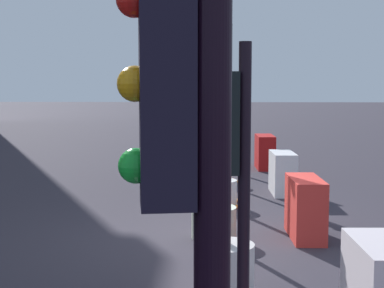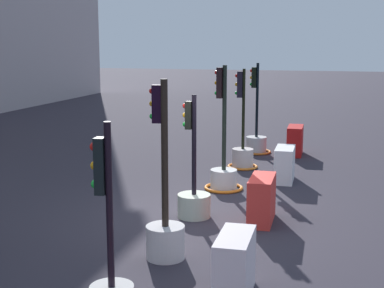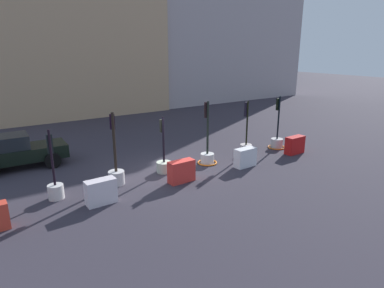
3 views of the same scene
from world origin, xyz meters
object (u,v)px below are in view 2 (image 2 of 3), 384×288
traffic_light_1 (111,286)px  traffic_light_3 (194,196)px  traffic_light_6 (256,140)px  construction_barrier_1 (235,266)px  traffic_light_2 (165,225)px  construction_barrier_2 (262,200)px  traffic_light_5 (242,152)px  construction_barrier_4 (295,141)px  construction_barrier_3 (285,164)px  traffic_light_4 (224,171)px

traffic_light_1 → traffic_light_3: (4.63, 0.19, -0.10)m
traffic_light_6 → construction_barrier_1: (-10.44, -1.36, 0.04)m
traffic_light_2 → construction_barrier_1: (-1.11, -1.39, -0.12)m
traffic_light_3 → construction_barrier_2: size_ratio=2.23×
traffic_light_5 → construction_barrier_4: bearing=-29.2°
traffic_light_3 → construction_barrier_1: bearing=-155.8°
traffic_light_5 → construction_barrier_4: traffic_light_5 is taller
traffic_light_2 → traffic_light_1: bearing=-178.5°
traffic_light_3 → construction_barrier_2: traffic_light_3 is taller
traffic_light_3 → construction_barrier_1: (-3.38, -1.52, 0.02)m
construction_barrier_4 → traffic_light_5: bearing=150.8°
traffic_light_6 → construction_barrier_1: size_ratio=2.68×
traffic_light_3 → construction_barrier_1: 3.71m
traffic_light_1 → construction_barrier_1: (1.25, -1.33, -0.09)m
traffic_light_5 → traffic_light_6: size_ratio=0.97×
traffic_light_1 → traffic_light_5: (9.41, 0.06, -0.08)m
traffic_light_2 → traffic_light_3: size_ratio=1.18×
traffic_light_5 → construction_barrier_3: (-1.26, -1.33, -0.02)m
traffic_light_6 → traffic_light_4: bearing=179.5°
traffic_light_5 → construction_barrier_3: 1.83m
construction_barrier_3 → construction_barrier_4: 3.54m
traffic_light_4 → traffic_light_6: (4.76, -0.04, -0.03)m
traffic_light_1 → traffic_light_4: 6.93m
traffic_light_4 → construction_barrier_1: (-5.68, -1.40, 0.00)m
traffic_light_3 → construction_barrier_3: (3.52, -1.46, 0.00)m
traffic_light_1 → construction_barrier_2: (4.68, -1.19, -0.08)m
traffic_light_3 → traffic_light_5: (4.78, -0.13, 0.02)m
construction_barrier_1 → construction_barrier_3: (6.90, 0.06, -0.01)m
traffic_light_1 → traffic_light_4: size_ratio=0.87×
traffic_light_1 → traffic_light_3: bearing=2.4°
construction_barrier_3 → traffic_light_4: bearing=132.2°
construction_barrier_4 → traffic_light_2: bearing=172.2°
traffic_light_2 → traffic_light_6: 9.33m
traffic_light_1 → construction_barrier_2: bearing=-14.3°
traffic_light_5 → traffic_light_1: bearing=-179.6°
traffic_light_3 → traffic_light_6: 7.06m
traffic_light_6 → traffic_light_3: bearing=178.7°
traffic_light_4 → traffic_light_3: bearing=177.0°
construction_barrier_1 → construction_barrier_2: (3.43, 0.13, 0.01)m
traffic_light_5 → construction_barrier_3: size_ratio=2.60×
traffic_light_3 → construction_barrier_4: (7.05, -1.40, 0.02)m
traffic_light_2 → traffic_light_4: 4.57m
traffic_light_3 → traffic_light_5: size_ratio=0.90×
traffic_light_2 → construction_barrier_4: (9.32, -1.27, -0.11)m
traffic_light_5 → construction_barrier_3: bearing=-133.5°
traffic_light_1 → traffic_light_6: traffic_light_6 is taller
traffic_light_3 → construction_barrier_2: 1.39m
traffic_light_4 → construction_barrier_2: traffic_light_4 is taller
traffic_light_2 → traffic_light_3: bearing=3.2°
construction_barrier_1 → traffic_light_4: bearing=13.8°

